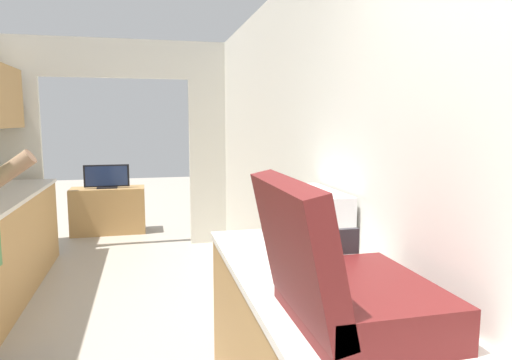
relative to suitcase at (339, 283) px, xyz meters
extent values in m
cube|color=silver|center=(0.41, 1.27, 0.22)|extent=(0.06, 7.39, 2.50)
cube|color=silver|center=(-2.09, 4.39, -0.01)|extent=(0.65, 0.06, 2.05)
cube|color=silver|center=(0.25, 4.39, -0.01)|extent=(0.65, 0.06, 2.05)
cube|color=silver|center=(-0.92, 4.39, 1.24)|extent=(2.99, 0.06, 0.45)
cube|color=silver|center=(0.08, 0.43, -0.16)|extent=(0.62, 1.82, 0.03)
cube|color=#5B1919|center=(0.08, 0.00, -0.07)|extent=(0.43, 0.57, 0.14)
cube|color=#5B1919|center=(-0.15, 0.00, 0.12)|extent=(0.17, 0.57, 0.44)
cube|color=#2D2D33|center=(0.08, 0.30, 0.05)|extent=(0.26, 0.02, 0.10)
cube|color=white|center=(0.20, 0.88, 0.01)|extent=(0.32, 0.54, 0.30)
cube|color=black|center=(0.03, 0.83, 0.01)|extent=(0.01, 0.32, 0.20)
cube|color=#38383D|center=(0.03, 1.07, 0.01)|extent=(0.01, 0.11, 0.22)
cube|color=#B2844C|center=(-1.13, 5.20, -0.72)|extent=(0.98, 0.42, 0.63)
cube|color=black|center=(-1.13, 5.16, -0.39)|extent=(0.26, 0.16, 0.02)
cube|color=black|center=(-1.13, 5.16, -0.23)|extent=(0.60, 0.04, 0.30)
cube|color=navy|center=(-1.13, 5.14, -0.23)|extent=(0.55, 0.01, 0.27)
camera|label=1|loc=(-0.59, -1.31, 0.52)|focal=32.00mm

